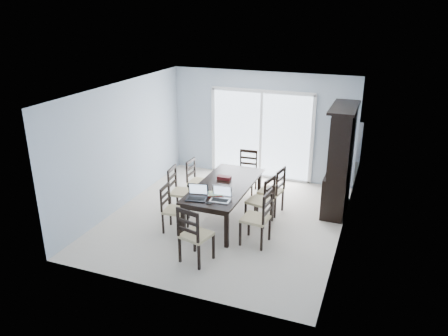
{
  "coord_description": "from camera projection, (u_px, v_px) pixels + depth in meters",
  "views": [
    {
      "loc": [
        2.79,
        -7.33,
        4.04
      ],
      "look_at": [
        -0.01,
        0.0,
        1.09
      ],
      "focal_mm": 35.0,
      "sensor_mm": 36.0,
      "label": 1
    }
  ],
  "objects": [
    {
      "name": "sliding_door",
      "position": [
        261.0,
        135.0,
        10.55
      ],
      "size": [
        2.52,
        0.05,
        2.18
      ],
      "color": "silver",
      "rests_on": "floor"
    },
    {
      "name": "dining_table",
      "position": [
        225.0,
        188.0,
        8.53
      ],
      "size": [
        1.0,
        2.2,
        0.75
      ],
      "color": "black",
      "rests_on": "floor"
    },
    {
      "name": "game_box",
      "position": [
        224.0,
        178.0,
        8.74
      ],
      "size": [
        0.27,
        0.13,
        0.07
      ],
      "primitive_type": "cube",
      "rotation": [
        0.0,
        0.0,
        0.0
      ],
      "color": "#490E18",
      "rests_on": "dining_table"
    },
    {
      "name": "wall_left",
      "position": [
        124.0,
        145.0,
        9.06
      ],
      "size": [
        0.02,
        5.0,
        2.6
      ],
      "primitive_type": "cube",
      "color": "#A8B8C9",
      "rests_on": "floor"
    },
    {
      "name": "chair_left_far",
      "position": [
        195.0,
        176.0,
        9.45
      ],
      "size": [
        0.43,
        0.42,
        1.06
      ],
      "rotation": [
        0.0,
        0.0,
        -1.62
      ],
      "color": "black",
      "rests_on": "floor"
    },
    {
      "name": "chair_right_far",
      "position": [
        275.0,
        186.0,
        8.8
      ],
      "size": [
        0.5,
        0.49,
        1.15
      ],
      "rotation": [
        0.0,
        0.0,
        1.42
      ],
      "color": "black",
      "rests_on": "floor"
    },
    {
      "name": "floor",
      "position": [
        225.0,
        219.0,
        8.77
      ],
      "size": [
        5.0,
        5.0,
        0.0
      ],
      "primitive_type": "plane",
      "color": "beige",
      "rests_on": "ground"
    },
    {
      "name": "laptop_silver",
      "position": [
        220.0,
        198.0,
        7.78
      ],
      "size": [
        0.38,
        0.28,
        0.25
      ],
      "rotation": [
        0.0,
        0.0,
        0.09
      ],
      "color": "silver",
      "rests_on": "dining_table"
    },
    {
      "name": "china_hutch",
      "position": [
        340.0,
        161.0,
        8.81
      ],
      "size": [
        0.5,
        1.38,
        2.2
      ],
      "color": "black",
      "rests_on": "floor"
    },
    {
      "name": "book_stack",
      "position": [
        215.0,
        194.0,
        8.01
      ],
      "size": [
        0.36,
        0.33,
        0.05
      ],
      "rotation": [
        0.0,
        0.0,
        0.3
      ],
      "color": "maroon",
      "rests_on": "dining_table"
    },
    {
      "name": "cell_phone",
      "position": [
        209.0,
        203.0,
        7.68
      ],
      "size": [
        0.11,
        0.06,
        0.01
      ],
      "primitive_type": "cube",
      "rotation": [
        0.0,
        0.0,
        0.19
      ],
      "color": "black",
      "rests_on": "dining_table"
    },
    {
      "name": "wall_right",
      "position": [
        346.0,
        173.0,
        7.56
      ],
      "size": [
        0.02,
        5.0,
        2.6
      ],
      "primitive_type": "cube",
      "color": "#A8B8C9",
      "rests_on": "floor"
    },
    {
      "name": "chair_right_near",
      "position": [
        261.0,
        212.0,
        7.63
      ],
      "size": [
        0.5,
        0.48,
        1.2
      ],
      "rotation": [
        0.0,
        0.0,
        1.49
      ],
      "color": "black",
      "rests_on": "floor"
    },
    {
      "name": "laptop_dark",
      "position": [
        196.0,
        196.0,
        7.83
      ],
      "size": [
        0.41,
        0.32,
        0.25
      ],
      "rotation": [
        0.0,
        0.0,
        0.19
      ],
      "color": "black",
      "rests_on": "dining_table"
    },
    {
      "name": "balcony",
      "position": [
        270.0,
        165.0,
        11.85
      ],
      "size": [
        4.5,
        2.0,
        0.1
      ],
      "primitive_type": "cube",
      "color": "gray",
      "rests_on": "ground"
    },
    {
      "name": "chair_left_near",
      "position": [
        170.0,
        204.0,
        8.15
      ],
      "size": [
        0.43,
        0.42,
        1.04
      ],
      "rotation": [
        0.0,
        0.0,
        -1.5
      ],
      "color": "black",
      "rests_on": "floor"
    },
    {
      "name": "railing",
      "position": [
        280.0,
        134.0,
        12.51
      ],
      "size": [
        4.5,
        0.06,
        1.1
      ],
      "primitive_type": "cube",
      "color": "#99999E",
      "rests_on": "balcony"
    },
    {
      "name": "hot_tub",
      "position": [
        255.0,
        145.0,
        11.96
      ],
      "size": [
        1.75,
        1.58,
        0.86
      ],
      "rotation": [
        0.0,
        0.0,
        0.07
      ],
      "color": "brown",
      "rests_on": "balcony"
    },
    {
      "name": "chair_end_far",
      "position": [
        247.0,
        167.0,
        9.93
      ],
      "size": [
        0.44,
        0.45,
        1.1
      ],
      "rotation": [
        0.0,
        0.0,
        3.2
      ],
      "color": "black",
      "rests_on": "floor"
    },
    {
      "name": "chair_left_mid",
      "position": [
        178.0,
        185.0,
        8.83
      ],
      "size": [
        0.48,
        0.47,
        1.14
      ],
      "rotation": [
        0.0,
        0.0,
        -1.47
      ],
      "color": "black",
      "rests_on": "floor"
    },
    {
      "name": "chair_right_mid",
      "position": [
        264.0,
        196.0,
        8.36
      ],
      "size": [
        0.52,
        0.51,
        1.14
      ],
      "rotation": [
        0.0,
        0.0,
        1.37
      ],
      "color": "black",
      "rests_on": "floor"
    },
    {
      "name": "chair_end_near",
      "position": [
        192.0,
        230.0,
        7.06
      ],
      "size": [
        0.54,
        0.55,
        1.18
      ],
      "rotation": [
        0.0,
        0.0,
        -0.23
      ],
      "color": "black",
      "rests_on": "floor"
    },
    {
      "name": "back_wall",
      "position": [
        262.0,
        126.0,
        10.5
      ],
      "size": [
        4.5,
        0.02,
        2.6
      ],
      "primitive_type": "cube",
      "color": "#A8B8C9",
      "rests_on": "floor"
    },
    {
      "name": "ceiling",
      "position": [
        225.0,
        90.0,
        7.85
      ],
      "size": [
        5.0,
        5.0,
        0.0
      ],
      "primitive_type": "plane",
      "rotation": [
        3.14,
        0.0,
        0.0
      ],
      "color": "white",
      "rests_on": "back_wall"
    }
  ]
}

